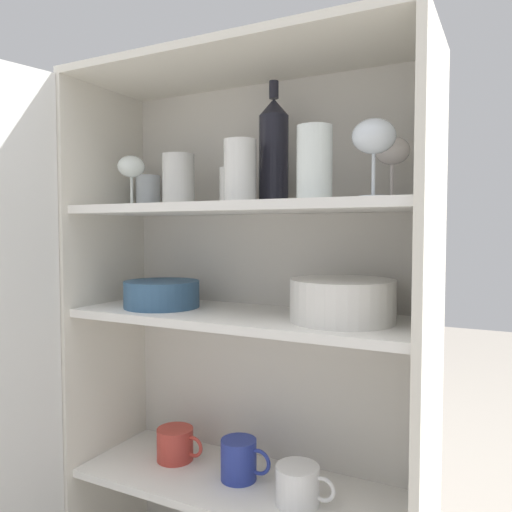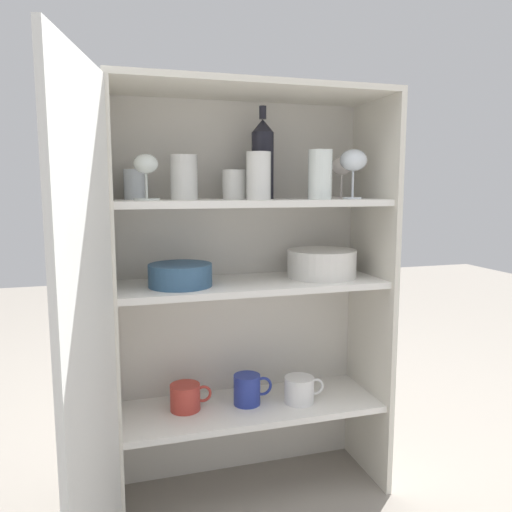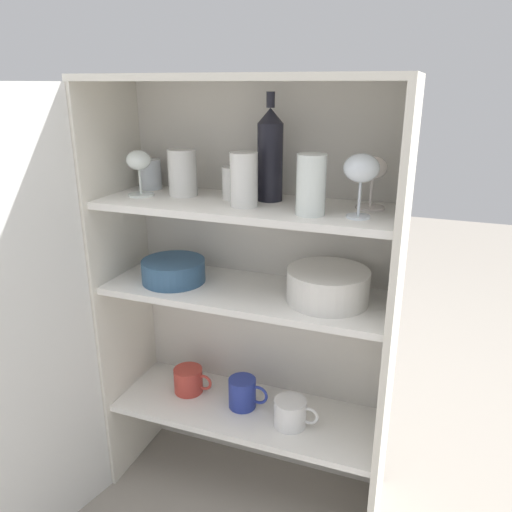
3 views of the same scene
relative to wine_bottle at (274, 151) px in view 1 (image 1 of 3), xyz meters
name	(u,v)px [view 1 (image 1 of 3)]	position (x,y,z in m)	size (l,w,h in m)	color
cupboard_back_panel	(270,330)	(-0.05, 0.09, -0.45)	(0.85, 0.02, 1.27)	silver
cupboard_side_left	(108,326)	(-0.47, -0.06, -0.45)	(0.02, 0.32, 1.27)	silver
cupboard_side_right	(429,363)	(0.37, -0.06, -0.45)	(0.02, 0.32, 1.27)	silver
cupboard_top_panel	(242,62)	(-0.05, -0.06, 0.20)	(0.85, 0.32, 0.02)	silver
shelf_board_lower	(243,486)	(-0.05, -0.06, -0.80)	(0.82, 0.28, 0.02)	white
shelf_board_middle	(243,317)	(-0.05, -0.06, -0.39)	(0.82, 0.28, 0.02)	white
shelf_board_upper	(243,208)	(-0.05, -0.06, -0.14)	(0.82, 0.28, 0.02)	white
tumbler_glass_0	(236,187)	(-0.09, -0.02, -0.08)	(0.08, 0.08, 0.09)	white
tumbler_glass_1	(314,163)	(0.15, -0.12, -0.05)	(0.07, 0.07, 0.15)	white
tumbler_glass_2	(148,192)	(-0.39, 0.02, -0.08)	(0.07, 0.07, 0.09)	white
tumbler_glass_3	(240,172)	(-0.04, -0.09, -0.06)	(0.07, 0.07, 0.14)	white
tumbler_glass_4	(178,180)	(-0.25, -0.03, -0.06)	(0.08, 0.08, 0.13)	white
wine_glass_0	(374,139)	(0.26, -0.11, -0.01)	(0.08, 0.08, 0.15)	white
wine_glass_1	(131,171)	(-0.37, -0.07, -0.04)	(0.07, 0.07, 0.13)	white
wine_glass_2	(392,156)	(0.28, 0.00, -0.03)	(0.07, 0.07, 0.14)	silver
wine_bottle	(274,151)	(0.00, 0.00, 0.00)	(0.07, 0.07, 0.29)	black
plate_stack_white	(342,300)	(0.19, -0.05, -0.34)	(0.22, 0.22, 0.09)	silver
mixing_bowl_large	(162,293)	(-0.28, -0.07, -0.34)	(0.19, 0.19, 0.07)	#33567A
coffee_mug_primary	(240,460)	(-0.07, -0.05, -0.74)	(0.13, 0.09, 0.10)	#283893
coffee_mug_extra_1	(176,444)	(-0.26, -0.04, -0.74)	(0.13, 0.09, 0.08)	#BC3D33
coffee_mug_extra_2	(298,485)	(0.10, -0.09, -0.74)	(0.13, 0.10, 0.08)	white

